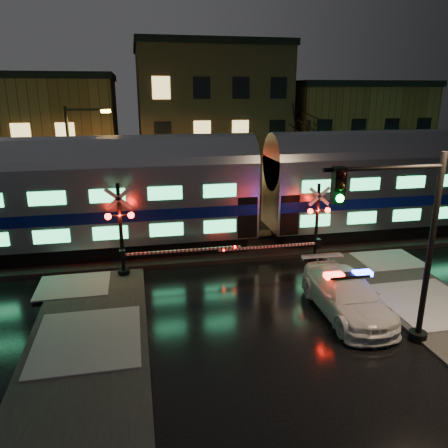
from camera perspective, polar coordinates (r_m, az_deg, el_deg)
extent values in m
plane|color=black|center=(19.13, 3.46, -8.36)|extent=(120.00, 120.00, 0.00)
cube|color=black|center=(23.58, 0.35, -3.00)|extent=(90.00, 4.20, 0.24)
cube|color=#2D2D2D|center=(13.56, -18.53, -20.85)|extent=(4.00, 20.00, 0.12)
cube|color=brown|center=(39.76, -24.13, 10.24)|extent=(14.00, 10.00, 9.00)
cube|color=brown|center=(39.80, -2.07, 13.49)|extent=(12.00, 11.00, 11.50)
cube|color=brown|center=(43.52, 15.55, 11.22)|extent=(12.00, 10.00, 8.50)
cube|color=black|center=(23.88, -26.91, -3.34)|extent=(24.00, 2.40, 0.80)
imported|color=silver|center=(17.42, 15.69, -8.90)|extent=(2.24, 5.30, 1.53)
cube|color=black|center=(17.09, 15.90, -6.48)|extent=(1.60, 0.44, 0.10)
cube|color=#FF0C05|center=(16.84, 14.15, -6.55)|extent=(0.71, 0.37, 0.18)
cube|color=#1426FF|center=(17.33, 17.63, -6.16)|extent=(0.71, 0.37, 0.18)
cylinder|color=black|center=(22.39, 11.72, -4.41)|extent=(0.49, 0.49, 0.30)
cylinder|color=black|center=(21.80, 12.01, 0.07)|extent=(0.16, 0.16, 3.96)
sphere|color=#FF0C05|center=(21.28, 11.21, 1.65)|extent=(0.26, 0.26, 0.26)
sphere|color=#FF0C05|center=(21.63, 13.39, 1.76)|extent=(0.26, 0.26, 0.26)
cube|color=white|center=(21.03, 5.91, -2.96)|extent=(4.94, 0.10, 0.10)
cube|color=black|center=(21.87, 12.11, -2.47)|extent=(0.25, 0.30, 0.45)
cylinder|color=black|center=(20.71, -12.95, -6.24)|extent=(0.55, 0.55, 0.33)
cylinder|color=black|center=(20.02, -13.32, -0.93)|extent=(0.17, 0.17, 4.36)
sphere|color=#FF0C05|center=(19.65, -14.91, 0.95)|extent=(0.28, 0.28, 0.28)
sphere|color=#FF0C05|center=(19.61, -12.06, 1.12)|extent=(0.28, 0.28, 0.28)
cube|color=white|center=(20.19, -5.39, -3.48)|extent=(5.45, 0.10, 0.10)
cube|color=black|center=(20.12, -13.14, -3.95)|extent=(0.25, 0.30, 0.45)
cylinder|color=black|center=(16.75, 23.97, -13.23)|extent=(0.60, 0.60, 0.32)
cylinder|color=black|center=(15.52, 25.31, -3.35)|extent=(0.19, 0.19, 6.44)
cylinder|color=black|center=(13.76, 20.25, 6.88)|extent=(3.87, 0.13, 0.13)
cube|color=black|center=(12.99, 14.71, 4.89)|extent=(0.34, 0.30, 1.07)
sphere|color=#0CFF3F|center=(12.92, 14.90, 3.25)|extent=(0.24, 0.24, 0.24)
cylinder|color=black|center=(26.31, -19.25, 6.23)|extent=(0.18, 0.18, 7.39)
cylinder|color=black|center=(25.81, -17.52, 14.06)|extent=(2.22, 0.11, 0.11)
cube|color=#FFA626|center=(25.74, -15.19, 14.04)|extent=(0.51, 0.26, 0.17)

